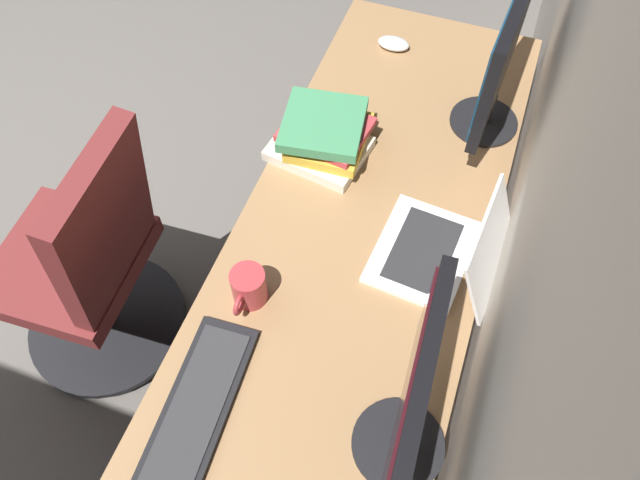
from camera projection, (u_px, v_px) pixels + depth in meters
wall_back at (604, 93)px, 1.09m from camera, size 4.47×0.10×2.60m
desk at (338, 306)px, 1.57m from camera, size 2.26×0.66×0.73m
monitor_primary at (409, 411)px, 1.13m from camera, size 0.49×0.20×0.40m
monitor_secondary at (503, 55)px, 1.62m from camera, size 0.48×0.20×0.44m
laptop_left at (448, 251)px, 1.52m from camera, size 0.32×0.33×0.22m
keyboard_main at (197, 408)px, 1.35m from camera, size 0.43×0.16×0.02m
mouse_main at (394, 43)px, 2.00m from camera, size 0.06×0.10×0.03m
book_stack_near at (324, 136)px, 1.73m from camera, size 0.27×0.29×0.12m
coffee_mug at (248, 287)px, 1.47m from camera, size 0.13×0.09×0.10m
office_chair at (91, 270)px, 1.87m from camera, size 0.56×0.56×0.97m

